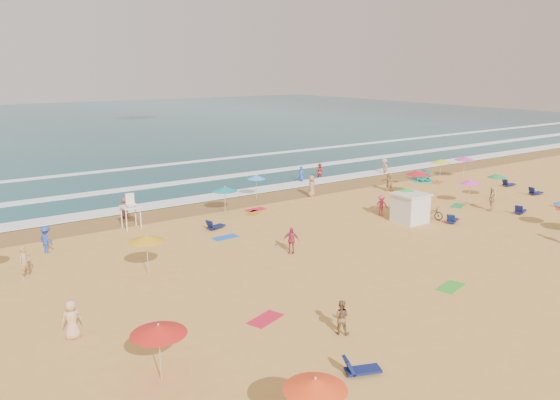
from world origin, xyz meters
TOP-DOWN VIEW (x-y plane):
  - ground at (0.00, 0.00)m, footprint 220.00×220.00m
  - ocean at (0.00, 84.00)m, footprint 220.00×140.00m
  - wet_sand at (0.00, 12.50)m, footprint 220.00×220.00m
  - surf_foam at (0.00, 21.32)m, footprint 200.00×18.70m
  - cabana at (5.66, 0.25)m, footprint 2.00×2.00m
  - cabana_roof at (5.66, 0.25)m, footprint 2.20×2.20m
  - bicycle at (7.56, -0.05)m, footprint 1.20×1.98m
  - lifeguard_stand at (-11.39, 10.09)m, footprint 1.20×1.20m
  - beach_umbrellas at (4.93, 0.39)m, footprint 51.37×29.10m
  - loungers at (3.50, -3.42)m, footprint 51.03×21.15m
  - towels at (4.83, 0.07)m, footprint 31.87×20.61m
  - popup_tents at (18.20, 2.26)m, footprint 3.31×16.42m
  - beachgoers at (2.24, 5.92)m, footprint 37.14×27.46m

SIDE VIEW (x-z plane):
  - ground at x=0.00m, z-range 0.00..0.00m
  - ocean at x=0.00m, z-range -0.09..0.09m
  - wet_sand at x=0.00m, z-range 0.01..0.01m
  - towels at x=4.83m, z-range 0.00..0.03m
  - surf_foam at x=0.00m, z-range 0.08..0.12m
  - loungers at x=3.50m, z-range 0.00..0.34m
  - bicycle at x=7.56m, z-range 0.00..0.98m
  - popup_tents at x=18.20m, z-range 0.00..1.20m
  - beachgoers at x=2.24m, z-range -0.26..1.85m
  - cabana at x=5.66m, z-range 0.00..2.00m
  - lifeguard_stand at x=-11.39m, z-range 0.00..2.10m
  - beach_umbrellas at x=4.93m, z-range 1.71..2.40m
  - cabana_roof at x=5.66m, z-range 2.00..2.12m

